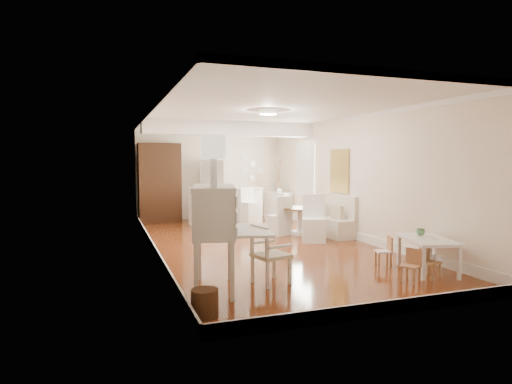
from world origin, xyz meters
TOP-DOWN VIEW (x-y plane):
  - room at (0.04, 0.32)m, footprint 9.00×9.04m
  - secretary_bureau at (-1.70, -2.86)m, footprint 1.38×1.40m
  - gustavian_armchair at (-0.85, -2.83)m, footprint 0.60×0.60m
  - wicker_basket at (-2.05, -3.81)m, footprint 0.36×0.36m
  - kids_table at (1.76, -3.05)m, footprint 0.95×1.24m
  - kids_chair_a at (1.10, -3.47)m, footprint 0.32×0.32m
  - kids_chair_b at (1.32, -2.50)m, footprint 0.32×0.32m
  - kids_chair_c at (1.54, -3.37)m, footprint 0.30×0.30m
  - banquette at (1.99, 0.50)m, footprint 0.52×1.60m
  - dining_table at (1.34, 0.84)m, footprint 1.10×1.10m
  - slip_chair_near at (1.23, -0.12)m, footprint 0.66×0.67m
  - slip_chair_far at (0.84, 0.98)m, footprint 0.58×0.59m
  - breakfast_counter at (0.10, 3.10)m, footprint 2.05×0.65m
  - bar_stool_left at (-0.56, 2.64)m, footprint 0.51×0.51m
  - bar_stool_right at (0.65, 2.56)m, footprint 0.53×0.53m
  - pantry_cabinet at (-1.60, 4.18)m, footprint 1.20×0.60m
  - fridge at (0.30, 4.15)m, footprint 0.75×0.65m
  - sideboard at (1.88, 3.50)m, footprint 0.71×0.95m
  - pencil_cup at (1.84, -2.79)m, footprint 0.18×0.18m
  - branch_vase at (1.88, 3.46)m, footprint 0.18×0.18m

SIDE VIEW (x-z plane):
  - wicker_basket at x=-2.05m, z-range 0.00..0.32m
  - kids_chair_a at x=1.10m, z-range 0.00..0.50m
  - kids_chair_c at x=1.54m, z-range 0.00..0.51m
  - kids_chair_b at x=1.32m, z-range 0.00..0.52m
  - kids_table at x=1.76m, z-range 0.00..0.55m
  - dining_table at x=1.34m, z-range 0.00..0.66m
  - sideboard at x=1.88m, z-range 0.00..0.83m
  - gustavian_armchair at x=-0.85m, z-range 0.00..0.87m
  - slip_chair_far at x=0.84m, z-range 0.00..0.94m
  - banquette at x=1.99m, z-range 0.00..0.98m
  - breakfast_counter at x=0.10m, z-range 0.00..1.03m
  - slip_chair_near at x=1.23m, z-range 0.00..1.04m
  - bar_stool_right at x=0.65m, z-range 0.00..1.05m
  - bar_stool_left at x=-0.56m, z-range 0.00..1.12m
  - pencil_cup at x=1.84m, z-range 0.55..0.66m
  - secretary_bureau at x=-1.70m, z-range 0.00..1.45m
  - fridge at x=0.30m, z-range 0.00..1.80m
  - branch_vase at x=1.88m, z-range 0.83..1.00m
  - pantry_cabinet at x=-1.60m, z-range 0.00..2.30m
  - room at x=0.04m, z-range 0.57..3.39m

